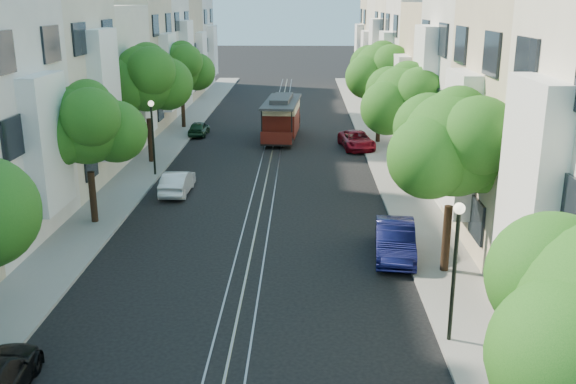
# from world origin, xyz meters

# --- Properties ---
(ground) EXTENTS (200.00, 200.00, 0.00)m
(ground) POSITION_xyz_m (0.00, 28.00, 0.00)
(ground) COLOR black
(ground) RESTS_ON ground
(sidewalk_east) EXTENTS (2.50, 80.00, 0.12)m
(sidewalk_east) POSITION_xyz_m (7.25, 28.00, 0.06)
(sidewalk_east) COLOR gray
(sidewalk_east) RESTS_ON ground
(sidewalk_west) EXTENTS (2.50, 80.00, 0.12)m
(sidewalk_west) POSITION_xyz_m (-7.25, 28.00, 0.06)
(sidewalk_west) COLOR gray
(sidewalk_west) RESTS_ON ground
(rail_left) EXTENTS (0.06, 80.00, 0.02)m
(rail_left) POSITION_xyz_m (-0.55, 28.00, 0.01)
(rail_left) COLOR gray
(rail_left) RESTS_ON ground
(rail_slot) EXTENTS (0.06, 80.00, 0.02)m
(rail_slot) POSITION_xyz_m (0.00, 28.00, 0.01)
(rail_slot) COLOR gray
(rail_slot) RESTS_ON ground
(rail_right) EXTENTS (0.06, 80.00, 0.02)m
(rail_right) POSITION_xyz_m (0.55, 28.00, 0.01)
(rail_right) COLOR gray
(rail_right) RESTS_ON ground
(lane_line) EXTENTS (0.08, 80.00, 0.01)m
(lane_line) POSITION_xyz_m (0.00, 28.00, 0.00)
(lane_line) COLOR tan
(lane_line) RESTS_ON ground
(townhouses_east) EXTENTS (7.75, 72.00, 12.00)m
(townhouses_east) POSITION_xyz_m (11.87, 27.91, 5.18)
(townhouses_east) COLOR beige
(townhouses_east) RESTS_ON ground
(townhouses_west) EXTENTS (7.75, 72.00, 11.76)m
(townhouses_west) POSITION_xyz_m (-11.87, 27.91, 5.08)
(townhouses_west) COLOR silver
(townhouses_west) RESTS_ON ground
(tree_e_b) EXTENTS (4.93, 4.08, 6.68)m
(tree_e_b) POSITION_xyz_m (7.26, 8.98, 4.73)
(tree_e_b) COLOR black
(tree_e_b) RESTS_ON ground
(tree_e_c) EXTENTS (4.84, 3.99, 6.52)m
(tree_e_c) POSITION_xyz_m (7.26, 19.98, 4.60)
(tree_e_c) COLOR black
(tree_e_c) RESTS_ON ground
(tree_e_d) EXTENTS (5.01, 4.16, 6.85)m
(tree_e_d) POSITION_xyz_m (7.26, 30.98, 4.87)
(tree_e_d) COLOR black
(tree_e_d) RESTS_ON ground
(tree_w_b) EXTENTS (4.72, 3.87, 6.27)m
(tree_w_b) POSITION_xyz_m (-7.14, 13.98, 4.40)
(tree_w_b) COLOR black
(tree_w_b) RESTS_ON ground
(tree_w_c) EXTENTS (5.13, 4.28, 7.09)m
(tree_w_c) POSITION_xyz_m (-7.14, 24.98, 5.07)
(tree_w_c) COLOR black
(tree_w_c) RESTS_ON ground
(tree_w_d) EXTENTS (4.84, 3.99, 6.52)m
(tree_w_d) POSITION_xyz_m (-7.14, 35.98, 4.60)
(tree_w_d) COLOR black
(tree_w_d) RESTS_ON ground
(lamp_east) EXTENTS (0.32, 0.32, 4.16)m
(lamp_east) POSITION_xyz_m (6.30, 4.00, 2.85)
(lamp_east) COLOR black
(lamp_east) RESTS_ON ground
(lamp_west) EXTENTS (0.32, 0.32, 4.16)m
(lamp_west) POSITION_xyz_m (-6.30, 22.00, 2.85)
(lamp_west) COLOR black
(lamp_west) RESTS_ON ground
(cable_car) EXTENTS (2.75, 7.37, 2.78)m
(cable_car) POSITION_xyz_m (0.50, 32.26, 1.65)
(cable_car) COLOR black
(cable_car) RESTS_ON ground
(parked_car_e_mid) EXTENTS (1.85, 4.30, 1.38)m
(parked_car_e_mid) POSITION_xyz_m (5.60, 10.55, 0.69)
(parked_car_e_mid) COLOR #0B0E3B
(parked_car_e_mid) RESTS_ON ground
(parked_car_e_far) EXTENTS (2.49, 4.40, 1.16)m
(parked_car_e_far) POSITION_xyz_m (5.60, 29.26, 0.58)
(parked_car_e_far) COLOR maroon
(parked_car_e_far) RESTS_ON ground
(parked_car_w_mid) EXTENTS (1.31, 3.60, 1.18)m
(parked_car_w_mid) POSITION_xyz_m (-4.40, 18.73, 0.59)
(parked_car_w_mid) COLOR silver
(parked_car_w_mid) RESTS_ON ground
(parked_car_w_far) EXTENTS (1.31, 3.12, 1.06)m
(parked_car_w_far) POSITION_xyz_m (-5.60, 33.29, 0.53)
(parked_car_w_far) COLOR #13311D
(parked_car_w_far) RESTS_ON ground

